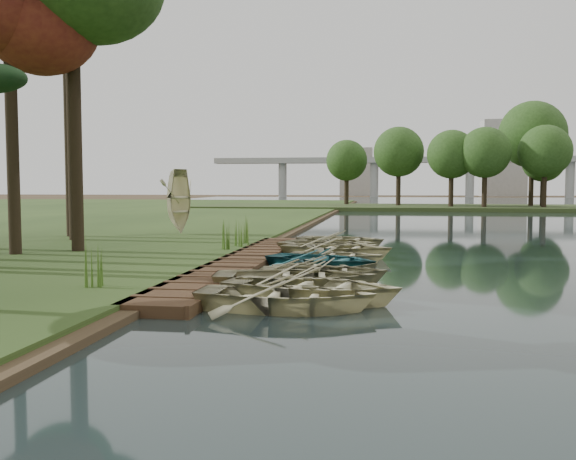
# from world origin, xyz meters

# --- Properties ---
(ground) EXTENTS (300.00, 300.00, 0.00)m
(ground) POSITION_xyz_m (0.00, 0.00, 0.00)
(ground) COLOR #3D2F1D
(boardwalk) EXTENTS (1.60, 16.00, 0.30)m
(boardwalk) POSITION_xyz_m (-1.60, 0.00, 0.15)
(boardwalk) COLOR #3A2716
(boardwalk) RESTS_ON ground
(peninsula) EXTENTS (50.00, 14.00, 0.45)m
(peninsula) POSITION_xyz_m (8.00, 50.00, 0.23)
(peninsula) COLOR #2F3F1C
(peninsula) RESTS_ON ground
(far_trees) EXTENTS (45.60, 5.60, 8.80)m
(far_trees) POSITION_xyz_m (4.67, 50.00, 6.43)
(far_trees) COLOR black
(far_trees) RESTS_ON peninsula
(bridge) EXTENTS (95.90, 4.00, 8.60)m
(bridge) POSITION_xyz_m (12.31, 120.00, 7.08)
(bridge) COLOR #A5A5A0
(bridge) RESTS_ON ground
(building_a) EXTENTS (10.00, 8.00, 18.00)m
(building_a) POSITION_xyz_m (30.00, 140.00, 9.00)
(building_a) COLOR #A5A5A0
(building_a) RESTS_ON ground
(building_b) EXTENTS (8.00, 8.00, 12.00)m
(building_b) POSITION_xyz_m (-5.00, 145.00, 6.00)
(building_b) COLOR #A5A5A0
(building_b) RESTS_ON ground
(rowboat_0) EXTENTS (3.76, 2.72, 0.77)m
(rowboat_0) POSITION_xyz_m (0.86, -6.76, 0.43)
(rowboat_0) COLOR tan
(rowboat_0) RESTS_ON water
(rowboat_1) EXTENTS (4.42, 3.52, 0.82)m
(rowboat_1) POSITION_xyz_m (1.28, -5.81, 0.46)
(rowboat_1) COLOR tan
(rowboat_1) RESTS_ON water
(rowboat_2) EXTENTS (4.25, 3.25, 0.82)m
(rowboat_2) POSITION_xyz_m (0.72, -4.36, 0.46)
(rowboat_2) COLOR tan
(rowboat_2) RESTS_ON water
(rowboat_3) EXTENTS (3.51, 2.58, 0.70)m
(rowboat_3) POSITION_xyz_m (1.25, -2.86, 0.40)
(rowboat_3) COLOR tan
(rowboat_3) RESTS_ON water
(rowboat_4) EXTENTS (3.72, 3.27, 0.64)m
(rowboat_4) POSITION_xyz_m (1.25, -1.59, 0.37)
(rowboat_4) COLOR tan
(rowboat_4) RESTS_ON water
(rowboat_5) EXTENTS (4.25, 3.69, 0.74)m
(rowboat_5) POSITION_xyz_m (0.96, -0.36, 0.42)
(rowboat_5) COLOR #27676D
(rowboat_5) RESTS_ON water
(rowboat_6) EXTENTS (3.26, 2.44, 0.64)m
(rowboat_6) POSITION_xyz_m (1.25, 1.29, 0.37)
(rowboat_6) COLOR tan
(rowboat_6) RESTS_ON water
(rowboat_7) EXTENTS (4.34, 3.42, 0.81)m
(rowboat_7) POSITION_xyz_m (1.14, 2.93, 0.46)
(rowboat_7) COLOR tan
(rowboat_7) RESTS_ON water
(rowboat_8) EXTENTS (4.34, 3.54, 0.79)m
(rowboat_8) POSITION_xyz_m (0.74, 4.21, 0.44)
(rowboat_8) COLOR tan
(rowboat_8) RESTS_ON water
(rowboat_9) EXTENTS (3.98, 3.31, 0.71)m
(rowboat_9) POSITION_xyz_m (0.79, 5.69, 0.41)
(rowboat_9) COLOR tan
(rowboat_9) RESTS_ON water
(rowboat_10) EXTENTS (4.16, 3.37, 0.76)m
(rowboat_10) POSITION_xyz_m (1.01, 6.87, 0.43)
(rowboat_10) COLOR tan
(rowboat_10) RESTS_ON water
(stored_rowboat) EXTENTS (3.69, 3.23, 0.64)m
(stored_rowboat) POSITION_xyz_m (-6.86, 9.63, 0.62)
(stored_rowboat) COLOR tan
(stored_rowboat) RESTS_ON bank
(tree_2) EXTENTS (3.63, 3.63, 9.76)m
(tree_2) POSITION_xyz_m (-9.48, 0.20, 8.38)
(tree_2) COLOR black
(tree_2) RESTS_ON bank
(reeds_0) EXTENTS (0.60, 0.60, 1.07)m
(reeds_0) POSITION_xyz_m (-3.66, -5.94, 0.83)
(reeds_0) COLOR #3F661E
(reeds_0) RESTS_ON bank
(reeds_1) EXTENTS (0.60, 0.60, 1.05)m
(reeds_1) POSITION_xyz_m (-2.94, 3.00, 0.82)
(reeds_1) COLOR #3F661E
(reeds_1) RESTS_ON bank
(reeds_2) EXTENTS (0.60, 0.60, 1.06)m
(reeds_2) POSITION_xyz_m (-2.91, 5.50, 0.83)
(reeds_2) COLOR #3F661E
(reeds_2) RESTS_ON bank
(reeds_3) EXTENTS (0.60, 0.60, 0.88)m
(reeds_3) POSITION_xyz_m (-2.60, 4.02, 0.74)
(reeds_3) COLOR #3F661E
(reeds_3) RESTS_ON bank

